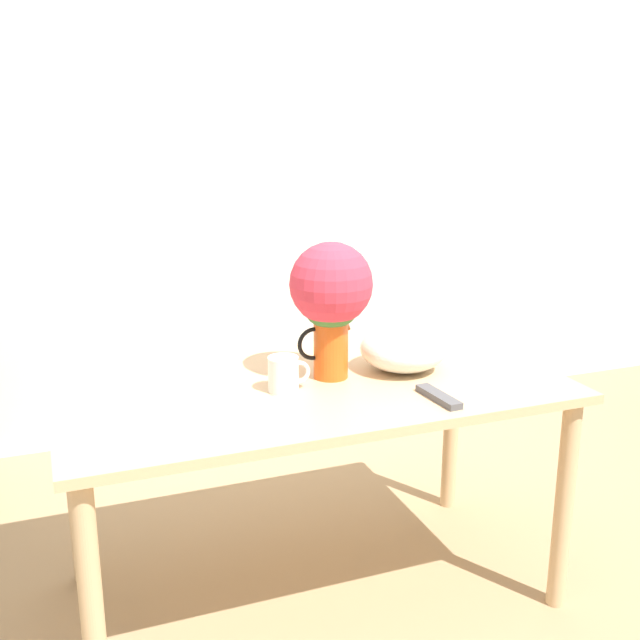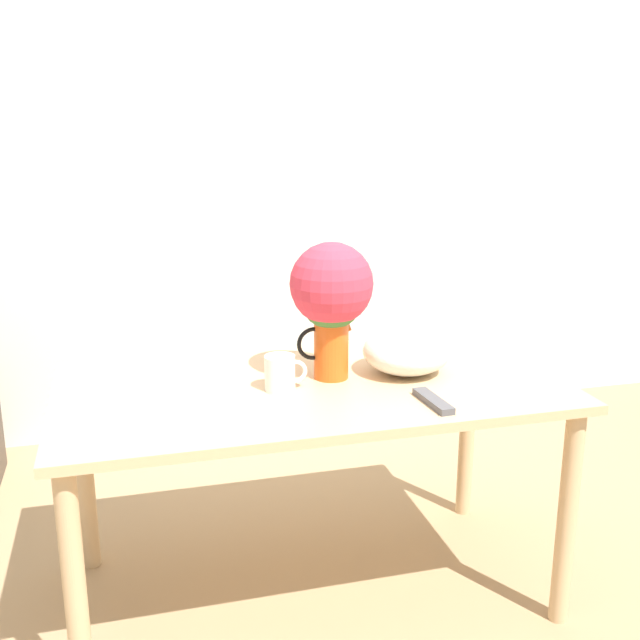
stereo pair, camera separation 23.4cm
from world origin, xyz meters
The scene contains 7 objects.
ground_plane centered at (0.00, 0.00, 0.00)m, with size 12.00×12.00×0.00m, color #9E7F5B.
wall_back centered at (0.00, 1.74, 1.30)m, with size 8.00×0.05×2.60m.
table centered at (0.03, 0.23, 0.66)m, with size 1.57×0.82×0.75m.
flower_vase centered at (0.10, 0.26, 1.03)m, with size 0.26×0.26×0.44m.
coffee_mug centered at (-0.08, 0.20, 0.81)m, with size 0.13×0.09×0.11m.
white_bowl centered at (0.35, 0.25, 0.82)m, with size 0.28×0.28×0.14m.
remote_control centered at (0.32, -0.04, 0.76)m, with size 0.06×0.19×0.02m.
Camera 1 is at (-0.74, -1.85, 1.56)m, focal length 42.00 mm.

